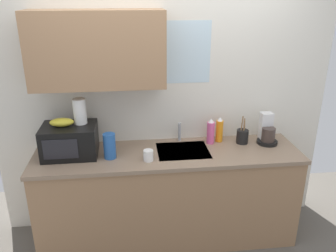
{
  "coord_description": "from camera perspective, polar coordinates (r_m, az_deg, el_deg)",
  "views": [
    {
      "loc": [
        -0.32,
        -2.74,
        2.23
      ],
      "look_at": [
        0.0,
        0.0,
        1.15
      ],
      "focal_mm": 36.85,
      "sensor_mm": 36.0,
      "label": 1
    }
  ],
  "objects": [
    {
      "name": "paper_towel_roll",
      "position": [
        3.03,
        -14.39,
        2.38
      ],
      "size": [
        0.11,
        0.11,
        0.22
      ],
      "primitive_type": "cylinder",
      "color": "white",
      "rests_on": "microwave"
    },
    {
      "name": "microwave",
      "position": [
        3.08,
        -15.93,
        -2.33
      ],
      "size": [
        0.46,
        0.35,
        0.27
      ],
      "color": "black",
      "rests_on": "counter_unit"
    },
    {
      "name": "dish_soap_bottle_orange",
      "position": [
        3.28,
        8.51,
        -0.65
      ],
      "size": [
        0.07,
        0.07,
        0.24
      ],
      "color": "orange",
      "rests_on": "counter_unit"
    },
    {
      "name": "coffee_maker",
      "position": [
        3.35,
        16.04,
        -0.96
      ],
      "size": [
        0.19,
        0.21,
        0.28
      ],
      "color": "black",
      "rests_on": "counter_unit"
    },
    {
      "name": "dish_soap_bottle_pink",
      "position": [
        3.23,
        7.07,
        -0.95
      ],
      "size": [
        0.07,
        0.07,
        0.24
      ],
      "color": "#E55999",
      "rests_on": "counter_unit"
    },
    {
      "name": "banana_bunch",
      "position": [
        3.03,
        -17.18,
        0.59
      ],
      "size": [
        0.2,
        0.11,
        0.07
      ],
      "primitive_type": "ellipsoid",
      "color": "gold",
      "rests_on": "microwave"
    },
    {
      "name": "utensil_crock",
      "position": [
        3.3,
        12.2,
        -1.64
      ],
      "size": [
        0.11,
        0.11,
        0.27
      ],
      "color": "black",
      "rests_on": "counter_unit"
    },
    {
      "name": "cereal_canister",
      "position": [
        2.96,
        -9.65,
        -3.28
      ],
      "size": [
        0.1,
        0.1,
        0.22
      ],
      "primitive_type": "cylinder",
      "color": "#2659A5",
      "rests_on": "counter_unit"
    },
    {
      "name": "kitchen_wall_assembly",
      "position": [
        3.17,
        -2.83,
        5.61
      ],
      "size": [
        3.13,
        0.42,
        2.5
      ],
      "color": "silver",
      "rests_on": "ground"
    },
    {
      "name": "counter_unit",
      "position": [
        3.28,
        0.05,
        -11.31
      ],
      "size": [
        2.36,
        0.63,
        0.9
      ],
      "color": "#9E7551",
      "rests_on": "ground"
    },
    {
      "name": "sink_faucet",
      "position": [
        3.26,
        1.9,
        -0.97
      ],
      "size": [
        0.03,
        0.03,
        0.18
      ],
      "primitive_type": "cylinder",
      "color": "#B2B5BA",
      "rests_on": "counter_unit"
    },
    {
      "name": "mug_white",
      "position": [
        2.91,
        -3.27,
        -4.88
      ],
      "size": [
        0.08,
        0.08,
        0.09
      ],
      "primitive_type": "cylinder",
      "color": "white",
      "rests_on": "counter_unit"
    }
  ]
}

